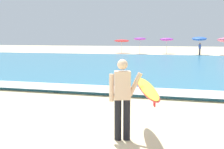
{
  "coord_description": "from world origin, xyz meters",
  "views": [
    {
      "loc": [
        2.93,
        -6.39,
        2.16
      ],
      "look_at": [
        0.21,
        2.43,
        1.1
      ],
      "focal_mm": 50.62,
      "sensor_mm": 36.0,
      "label": 1
    }
  ],
  "objects_px": {
    "beach_umbrella_2": "(167,39)",
    "beach_umbrella_3": "(199,39)",
    "beach_umbrella_0": "(122,41)",
    "beach_umbrella_1": "(140,39)",
    "beachgoer_near_row_left": "(200,49)",
    "surfer_with_board": "(135,92)"
  },
  "relations": [
    {
      "from": "beach_umbrella_2",
      "to": "beach_umbrella_3",
      "type": "distance_m",
      "value": 4.74
    },
    {
      "from": "surfer_with_board",
      "to": "beachgoer_near_row_left",
      "type": "xyz_separation_m",
      "value": [
        0.29,
        35.92,
        -0.19
      ]
    },
    {
      "from": "beach_umbrella_0",
      "to": "beach_umbrella_2",
      "type": "relative_size",
      "value": 0.98
    },
    {
      "from": "beach_umbrella_1",
      "to": "beach_umbrella_3",
      "type": "relative_size",
      "value": 0.94
    },
    {
      "from": "beach_umbrella_3",
      "to": "beach_umbrella_0",
      "type": "bearing_deg",
      "value": 171.92
    },
    {
      "from": "beach_umbrella_1",
      "to": "beach_umbrella_3",
      "type": "distance_m",
      "value": 8.02
    },
    {
      "from": "beach_umbrella_0",
      "to": "beach_umbrella_3",
      "type": "height_order",
      "value": "beach_umbrella_3"
    },
    {
      "from": "beach_umbrella_1",
      "to": "beach_umbrella_2",
      "type": "bearing_deg",
      "value": 21.73
    },
    {
      "from": "beach_umbrella_0",
      "to": "beach_umbrella_2",
      "type": "distance_m",
      "value": 6.57
    },
    {
      "from": "beach_umbrella_1",
      "to": "beach_umbrella_3",
      "type": "xyz_separation_m",
      "value": [
        8.02,
        -0.13,
        0.01
      ]
    },
    {
      "from": "beach_umbrella_0",
      "to": "beach_umbrella_1",
      "type": "bearing_deg",
      "value": -25.43
    },
    {
      "from": "surfer_with_board",
      "to": "beach_umbrella_0",
      "type": "distance_m",
      "value": 40.02
    },
    {
      "from": "beach_umbrella_1",
      "to": "beachgoer_near_row_left",
      "type": "relative_size",
      "value": 1.45
    },
    {
      "from": "beach_umbrella_2",
      "to": "beachgoer_near_row_left",
      "type": "bearing_deg",
      "value": -29.15
    },
    {
      "from": "beach_umbrella_2",
      "to": "beach_umbrella_0",
      "type": "bearing_deg",
      "value": 179.77
    },
    {
      "from": "beach_umbrella_0",
      "to": "beachgoer_near_row_left",
      "type": "bearing_deg",
      "value": -13.07
    },
    {
      "from": "beach_umbrella_1",
      "to": "beachgoer_near_row_left",
      "type": "height_order",
      "value": "beach_umbrella_1"
    },
    {
      "from": "beach_umbrella_2",
      "to": "beachgoer_near_row_left",
      "type": "relative_size",
      "value": 1.43
    },
    {
      "from": "beach_umbrella_2",
      "to": "beach_umbrella_3",
      "type": "bearing_deg",
      "value": -19.01
    },
    {
      "from": "surfer_with_board",
      "to": "beach_umbrella_1",
      "type": "xyz_separation_m",
      "value": [
        -7.85,
        37.07,
        1.05
      ]
    },
    {
      "from": "beach_umbrella_0",
      "to": "beachgoer_near_row_left",
      "type": "distance_m",
      "value": 11.5
    },
    {
      "from": "surfer_with_board",
      "to": "beach_umbrella_0",
      "type": "xyz_separation_m",
      "value": [
        -10.88,
        38.51,
        0.77
      ]
    }
  ]
}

